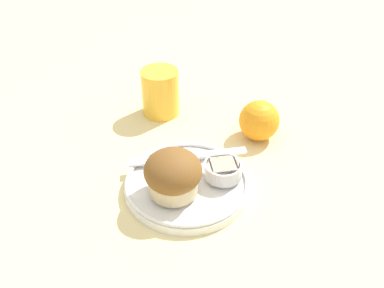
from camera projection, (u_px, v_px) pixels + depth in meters
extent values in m
plane|color=beige|center=(192.00, 192.00, 0.66)|extent=(3.00, 3.00, 0.00)
cylinder|color=white|center=(187.00, 185.00, 0.66)|extent=(0.19, 0.19, 0.01)
torus|color=white|center=(187.00, 181.00, 0.65)|extent=(0.19, 0.19, 0.01)
cylinder|color=beige|center=(173.00, 183.00, 0.62)|extent=(0.07, 0.07, 0.03)
ellipsoid|color=brown|center=(173.00, 171.00, 0.61)|extent=(0.08, 0.08, 0.06)
cylinder|color=silver|center=(223.00, 169.00, 0.65)|extent=(0.06, 0.06, 0.02)
cylinder|color=beige|center=(223.00, 165.00, 0.64)|extent=(0.05, 0.05, 0.00)
sphere|color=#B7192D|center=(172.00, 159.00, 0.68)|extent=(0.02, 0.02, 0.02)
sphere|color=#B7192D|center=(181.00, 160.00, 0.67)|extent=(0.02, 0.02, 0.02)
cube|color=silver|center=(188.00, 157.00, 0.69)|extent=(0.18, 0.09, 0.00)
sphere|color=orange|center=(259.00, 120.00, 0.75)|extent=(0.07, 0.07, 0.07)
cylinder|color=gold|center=(160.00, 92.00, 0.81)|extent=(0.07, 0.07, 0.09)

